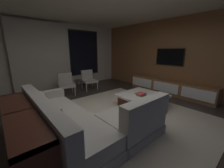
# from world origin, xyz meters

# --- Properties ---
(floor) EXTENTS (9.20, 9.20, 0.00)m
(floor) POSITION_xyz_m (0.00, 0.00, 0.00)
(floor) COLOR #332B26
(back_wall_with_window) EXTENTS (6.60, 0.30, 2.70)m
(back_wall_with_window) POSITION_xyz_m (-0.06, 3.62, 1.34)
(back_wall_with_window) COLOR beige
(back_wall_with_window) RESTS_ON floor
(media_wall) EXTENTS (0.12, 7.80, 2.70)m
(media_wall) POSITION_xyz_m (3.06, 0.00, 1.35)
(media_wall) COLOR brown
(media_wall) RESTS_ON floor
(area_rug) EXTENTS (3.20, 3.80, 0.01)m
(area_rug) POSITION_xyz_m (0.35, -0.10, 0.01)
(area_rug) COLOR beige
(area_rug) RESTS_ON floor
(sectional_couch) EXTENTS (1.98, 2.50, 0.82)m
(sectional_couch) POSITION_xyz_m (-0.91, -0.09, 0.29)
(sectional_couch) COLOR gray
(sectional_couch) RESTS_ON floor
(coffee_table) EXTENTS (1.16, 1.16, 0.36)m
(coffee_table) POSITION_xyz_m (1.08, 0.00, 0.19)
(coffee_table) COLOR #482318
(coffee_table) RESTS_ON floor
(book_stack_on_coffee_table) EXTENTS (0.27, 0.22, 0.07)m
(book_stack_on_coffee_table) POSITION_xyz_m (0.99, -0.02, 0.40)
(book_stack_on_coffee_table) COLOR olive
(book_stack_on_coffee_table) RESTS_ON coffee_table
(accent_chair_near_window) EXTENTS (0.61, 0.63, 0.78)m
(accent_chair_near_window) POSITION_xyz_m (0.88, 2.59, 0.43)
(accent_chair_near_window) COLOR #B2ADA0
(accent_chair_near_window) RESTS_ON floor
(accent_chair_by_curtain) EXTENTS (0.66, 0.68, 0.78)m
(accent_chair_by_curtain) POSITION_xyz_m (-0.11, 2.51, 0.43)
(accent_chair_by_curtain) COLOR #B2ADA0
(accent_chair_by_curtain) RESTS_ON floor
(side_stool) EXTENTS (0.32, 0.32, 0.46)m
(side_stool) POSITION_xyz_m (0.40, 2.56, 0.37)
(side_stool) COLOR #333338
(side_stool) RESTS_ON floor
(media_console) EXTENTS (0.46, 3.10, 0.52)m
(media_console) POSITION_xyz_m (2.77, 0.05, 0.25)
(media_console) COLOR brown
(media_console) RESTS_ON floor
(mounted_tv) EXTENTS (0.05, 1.04, 0.60)m
(mounted_tv) POSITION_xyz_m (2.95, 0.25, 1.35)
(mounted_tv) COLOR black
(console_table_behind_couch) EXTENTS (0.40, 2.10, 0.74)m
(console_table_behind_couch) POSITION_xyz_m (-1.83, 0.03, 0.41)
(console_table_behind_couch) COLOR #482318
(console_table_behind_couch) RESTS_ON floor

